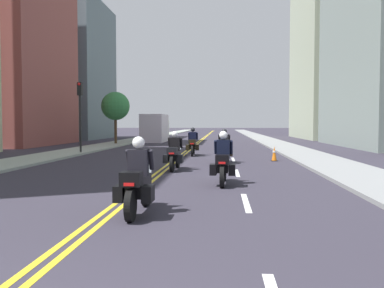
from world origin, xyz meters
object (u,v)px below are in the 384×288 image
motorcycle_0 (138,183)px  motorcycle_4 (193,144)px  motorcycle_2 (174,154)px  traffic_light_near (80,104)px  motorcycle_3 (224,149)px  traffic_cone_0 (274,154)px  parked_truck (155,129)px  street_tree_0 (115,106)px  motorcycle_1 (223,163)px

motorcycle_0 → motorcycle_4: (0.02, 16.04, 0.02)m
motorcycle_2 → traffic_light_near: bearing=130.5°
motorcycle_3 → traffic_cone_0: bearing=24.2°
traffic_cone_0 → parked_truck: size_ratio=0.11×
traffic_light_near → motorcycle_0: bearing=-67.4°
street_tree_0 → parked_truck: 7.13m
motorcycle_2 → traffic_cone_0: motorcycle_2 is taller
motorcycle_0 → parked_truck: bearing=99.2°
traffic_light_near → motorcycle_4: bearing=-5.9°
traffic_light_near → parked_truck: bearing=84.3°
motorcycle_3 → traffic_cone_0: 2.79m
motorcycle_4 → traffic_light_near: 7.41m
motorcycle_0 → street_tree_0: bearing=105.9°
traffic_cone_0 → parked_truck: parked_truck is taller
motorcycle_0 → street_tree_0: street_tree_0 is taller
traffic_light_near → street_tree_0: street_tree_0 is taller
motorcycle_4 → street_tree_0: street_tree_0 is taller
motorcycle_4 → parked_truck: size_ratio=0.34×
motorcycle_2 → motorcycle_0: bearing=-86.8°
traffic_cone_0 → parked_truck: bearing=113.5°
motorcycle_0 → motorcycle_4: 16.04m
motorcycle_1 → motorcycle_2: 4.31m
motorcycle_1 → street_tree_0: street_tree_0 is taller
motorcycle_4 → motorcycle_0: bearing=-90.8°
motorcycle_2 → motorcycle_3: bearing=60.9°
street_tree_0 → parked_truck: size_ratio=0.72×
motorcycle_1 → parked_truck: parked_truck is taller
motorcycle_1 → motorcycle_2: bearing=119.3°
motorcycle_2 → motorcycle_3: size_ratio=1.02×
motorcycle_0 → street_tree_0: size_ratio=0.47×
motorcycle_2 → motorcycle_4: (0.19, 7.79, 0.02)m
motorcycle_1 → motorcycle_4: bearing=101.0°
motorcycle_2 → motorcycle_1: bearing=-61.2°
motorcycle_0 → parked_truck: parked_truck is taller
motorcycle_1 → parked_truck: size_ratio=0.34×
motorcycle_2 → motorcycle_3: motorcycle_3 is taller
traffic_light_near → motorcycle_2: bearing=-51.4°
street_tree_0 → traffic_cone_0: bearing=-52.2°
motorcycle_3 → traffic_cone_0: motorcycle_3 is taller
motorcycle_3 → traffic_light_near: (-8.80, 5.16, 2.39)m
parked_truck → motorcycle_1: bearing=-77.1°
street_tree_0 → parked_truck: street_tree_0 is taller
motorcycle_4 → motorcycle_3: bearing=-68.4°
motorcycle_3 → motorcycle_0: bearing=-99.9°
motorcycle_0 → parked_truck: 35.03m
motorcycle_2 → parked_truck: 26.86m
motorcycle_3 → motorcycle_4: size_ratio=0.98×
motorcycle_0 → motorcycle_4: size_ratio=0.99×
motorcycle_3 → motorcycle_4: bearing=111.4°
motorcycle_0 → motorcycle_2: size_ratio=0.99×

